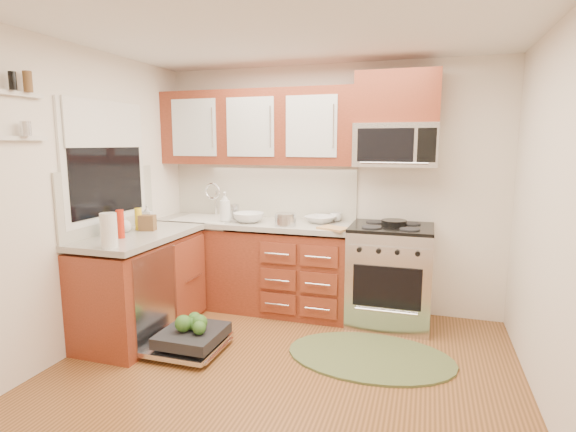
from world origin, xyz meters
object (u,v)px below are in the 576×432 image
(rug, at_px, (370,357))
(stock_pot, at_px, (285,220))
(skillet, at_px, (394,222))
(bowl_b, at_px, (249,218))
(paper_towel_roll, at_px, (109,230))
(cup, at_px, (336,217))
(dishwasher, at_px, (188,340))
(range, at_px, (390,275))
(bowl_a, at_px, (320,219))
(sink, at_px, (207,230))
(cutting_board, at_px, (334,228))
(microwave, at_px, (396,145))
(upper_cabinets, at_px, (257,128))

(rug, xyz_separation_m, stock_pot, (-0.92, 0.63, 0.98))
(skillet, relative_size, bowl_b, 0.77)
(paper_towel_roll, distance_m, cup, 2.20)
(bowl_b, bearing_deg, dishwasher, -96.96)
(range, height_order, bowl_a, bowl_a)
(sink, distance_m, cutting_board, 1.44)
(bowl_b, bearing_deg, microwave, 8.38)
(dishwasher, bearing_deg, range, 36.27)
(range, relative_size, rug, 0.71)
(upper_cabinets, height_order, paper_towel_roll, upper_cabinets)
(rug, distance_m, bowl_a, 1.45)
(sink, height_order, dishwasher, sink)
(upper_cabinets, relative_size, cup, 17.64)
(sink, relative_size, rug, 0.46)
(range, xyz_separation_m, cup, (-0.58, 0.22, 0.50))
(skillet, distance_m, bowl_b, 1.44)
(sink, height_order, rug, sink)
(upper_cabinets, distance_m, bowl_a, 1.15)
(dishwasher, relative_size, skillet, 2.93)
(stock_pot, distance_m, paper_towel_roll, 1.63)
(sink, xyz_separation_m, dishwasher, (0.39, -1.12, -0.70))
(cup, bearing_deg, bowl_b, -159.75)
(sink, bearing_deg, upper_cabinets, 16.45)
(range, distance_m, sink, 1.96)
(upper_cabinets, xyz_separation_m, range, (1.41, -0.15, -1.40))
(rug, bearing_deg, microwave, 85.34)
(rug, bearing_deg, bowl_a, 125.44)
(dishwasher, bearing_deg, cup, 54.51)
(cutting_board, bearing_deg, sink, 171.98)
(microwave, relative_size, cup, 6.54)
(dishwasher, relative_size, bowl_a, 2.43)
(range, distance_m, rug, 0.93)
(upper_cabinets, relative_size, rug, 1.52)
(rug, bearing_deg, skillet, 84.09)
(sink, relative_size, dishwasher, 0.89)
(rug, distance_m, cutting_board, 1.18)
(sink, relative_size, skillet, 2.60)
(dishwasher, distance_m, cutting_board, 1.61)
(range, relative_size, bowl_a, 3.30)
(rug, distance_m, cup, 1.49)
(range, bearing_deg, cup, 159.15)
(dishwasher, distance_m, paper_towel_roll, 1.11)
(upper_cabinets, height_order, range, upper_cabinets)
(microwave, distance_m, cutting_board, 0.98)
(paper_towel_roll, bearing_deg, stock_pot, 51.81)
(microwave, distance_m, cup, 0.94)
(cutting_board, height_order, bowl_b, bowl_b)
(stock_pot, bearing_deg, sink, 170.13)
(microwave, bearing_deg, cutting_board, -147.08)
(cutting_board, relative_size, paper_towel_roll, 1.03)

